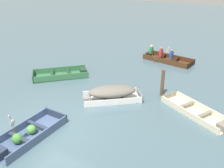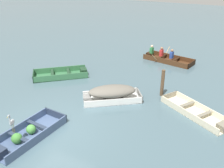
# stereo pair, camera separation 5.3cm
# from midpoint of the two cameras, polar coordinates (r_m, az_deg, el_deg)

# --- Properties ---
(ground_plane) EXTENTS (80.00, 80.00, 0.00)m
(ground_plane) POSITION_cam_midpoint_polar(r_m,az_deg,el_deg) (10.30, -13.65, -9.97)
(ground_plane) COLOR #47606B
(dinghy_slate_blue_foreground) EXTENTS (1.35, 3.03, 0.43)m
(dinghy_slate_blue_foreground) POSITION_cam_midpoint_polar(r_m,az_deg,el_deg) (9.97, -19.24, -11.09)
(dinghy_slate_blue_foreground) COLOR #475B7F
(dinghy_slate_blue_foreground) RESTS_ON ground
(skiff_cream_near_moored) EXTENTS (3.28, 2.50, 0.30)m
(skiff_cream_near_moored) POSITION_cam_midpoint_polar(r_m,az_deg,el_deg) (11.43, 18.72, -6.27)
(skiff_cream_near_moored) COLOR beige
(skiff_cream_near_moored) RESTS_ON ground
(skiff_white_mid_moored) EXTENTS (2.83, 2.50, 0.76)m
(skiff_white_mid_moored) POSITION_cam_midpoint_polar(r_m,az_deg,el_deg) (11.80, -0.17, -1.98)
(skiff_white_mid_moored) COLOR white
(skiff_white_mid_moored) RESTS_ON ground
(skiff_green_far_moored) EXTENTS (3.11, 2.98, 0.37)m
(skiff_green_far_moored) POSITION_cam_midpoint_polar(r_m,az_deg,el_deg) (14.85, -11.25, 2.19)
(skiff_green_far_moored) COLOR #387047
(skiff_green_far_moored) RESTS_ON ground
(rowboat_dark_varnish_with_crew) EXTENTS (3.44, 2.40, 0.91)m
(rowboat_dark_varnish_with_crew) POSITION_cam_midpoint_polar(r_m,az_deg,el_deg) (17.41, 11.97, 5.86)
(rowboat_dark_varnish_with_crew) COLOR #4C2D19
(rowboat_dark_varnish_with_crew) RESTS_ON ground
(heron_on_dinghy) EXTENTS (0.29, 0.43, 0.84)m
(heron_on_dinghy) POSITION_cam_midpoint_polar(r_m,az_deg,el_deg) (9.49, -22.02, -8.09)
(heron_on_dinghy) COLOR olive
(heron_on_dinghy) RESTS_ON dinghy_slate_blue_foreground
(mooring_post) EXTENTS (0.17, 0.17, 1.36)m
(mooring_post) POSITION_cam_midpoint_polar(r_m,az_deg,el_deg) (12.41, 11.34, 0.26)
(mooring_post) COLOR brown
(mooring_post) RESTS_ON ground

